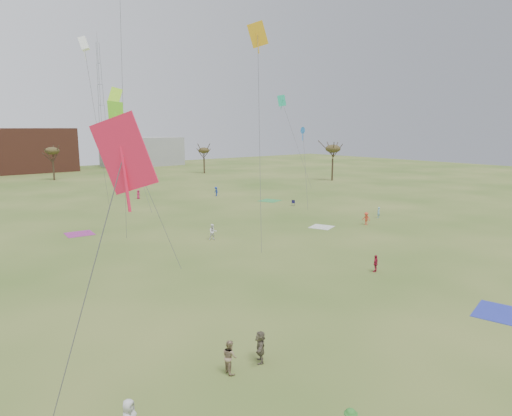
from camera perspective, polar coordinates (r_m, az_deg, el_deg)
ground at (r=32.04m, az=14.13°, el=-12.74°), size 260.00×260.00×0.00m
spectator_fore_a at (r=40.30m, az=14.96°, el=-6.82°), size 0.95×0.62×1.51m
spectator_fore_b at (r=24.00m, az=-3.36°, el=-18.34°), size 0.76×0.93×1.74m
spectator_fore_c at (r=24.89m, az=0.56°, el=-17.21°), size 1.39×1.60×1.74m
flyer_mid_b at (r=59.02m, az=13.83°, el=-1.30°), size 0.82×1.16×1.64m
flyer_mid_c at (r=63.90m, az=15.30°, el=-0.56°), size 0.61×0.48×1.49m
spectator_mid_e at (r=49.97m, az=-5.51°, el=-3.04°), size 1.04×0.93×1.77m
flyer_far_b at (r=80.70m, az=-14.73°, el=1.69°), size 0.90×0.78×1.55m
flyer_far_c at (r=81.54m, az=-5.10°, el=2.12°), size 0.71×1.13×1.68m
blanket_blue at (r=35.04m, az=29.05°, el=-11.72°), size 4.26×4.26×0.03m
blanket_cream at (r=56.74m, az=8.34°, el=-2.41°), size 3.37×3.37×0.03m
blanket_plum at (r=56.50m, az=-21.52°, el=-3.08°), size 3.32×3.32×0.03m
blanket_olive at (r=76.12m, az=1.75°, el=0.93°), size 4.03×4.03×0.03m
camp_chair_right at (r=71.65m, az=4.77°, el=0.52°), size 0.73×0.74×0.87m
kites_aloft at (r=52.33m, az=-13.95°, el=18.60°), size 74.22×63.46×26.39m
tree_line at (r=98.76m, az=-27.18°, el=6.09°), size 117.44×49.32×8.91m
building_brick at (r=140.38m, az=-27.68°, el=6.52°), size 26.00×16.00×12.00m
building_grey at (r=149.80m, az=-14.21°, el=6.96°), size 24.00×12.00×9.00m
radio_tower at (r=152.27m, az=-19.10°, el=12.31°), size 1.51×1.72×41.00m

